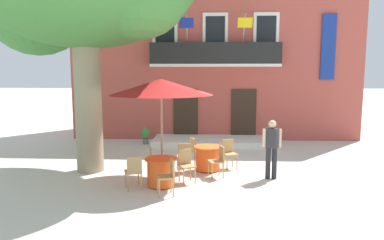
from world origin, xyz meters
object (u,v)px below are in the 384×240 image
cafe_chair_near_tree_0 (168,174)px  cafe_chair_middle_1 (218,159)px  cafe_chair_near_tree_3 (134,170)px  cafe_chair_middle_2 (229,152)px  cafe_chair_middle_3 (195,149)px  cafe_chair_near_tree_2 (154,160)px  pedestrian_near_entrance (272,146)px  cafe_umbrella (161,87)px  cafe_table_near_tree (161,172)px  cafe_chair_middle_0 (184,155)px  cafe_chair_near_tree_1 (186,163)px  cafe_table_middle (208,158)px  ground_planter_left (145,135)px

cafe_chair_near_tree_0 → cafe_chair_middle_1: size_ratio=1.00×
cafe_chair_near_tree_3 → cafe_chair_middle_1: same height
cafe_chair_middle_2 → cafe_chair_middle_3: 1.12m
cafe_chair_middle_1 → cafe_chair_near_tree_2: bearing=-173.7°
pedestrian_near_entrance → cafe_umbrella: bearing=-178.7°
cafe_table_near_tree → cafe_chair_middle_0: bearing=68.9°
cafe_chair_middle_1 → cafe_chair_near_tree_0: bearing=-128.5°
cafe_chair_middle_0 → cafe_chair_middle_2: same height
cafe_chair_near_tree_0 → cafe_chair_near_tree_2: bearing=112.4°
cafe_chair_near_tree_0 → cafe_chair_near_tree_1: 1.15m
cafe_chair_middle_2 → pedestrian_near_entrance: size_ratio=0.54×
cafe_table_middle → cafe_umbrella: cafe_umbrella is taller
cafe_chair_middle_1 → ground_planter_left: bearing=122.2°
cafe_chair_near_tree_2 → cafe_chair_middle_1: bearing=6.3°
cafe_table_near_tree → ground_planter_left: (-1.43, 5.61, 0.00)m
cafe_chair_middle_1 → cafe_umbrella: 2.64m
cafe_chair_near_tree_2 → cafe_chair_near_tree_3: size_ratio=1.00×
cafe_chair_near_tree_0 → cafe_chair_middle_1: bearing=51.5°
cafe_chair_near_tree_3 → ground_planter_left: cafe_chair_near_tree_3 is taller
cafe_chair_near_tree_0 → cafe_chair_middle_2: bearing=58.0°
cafe_chair_middle_1 → cafe_chair_middle_3: size_ratio=1.00×
cafe_chair_middle_0 → pedestrian_near_entrance: size_ratio=0.54×
cafe_chair_middle_2 → cafe_chair_middle_3: bearing=164.5°
cafe_chair_middle_0 → pedestrian_near_entrance: bearing=-12.2°
cafe_chair_middle_2 → cafe_chair_near_tree_1: bearing=-129.7°
cafe_chair_middle_0 → cafe_umbrella: 2.25m
cafe_table_middle → cafe_chair_near_tree_3: bearing=-134.2°
cafe_chair_middle_3 → cafe_umbrella: (-0.90, -1.49, 2.08)m
cafe_chair_near_tree_0 → cafe_chair_near_tree_2: size_ratio=1.00×
cafe_chair_near_tree_2 → pedestrian_near_entrance: (3.35, 0.11, 0.43)m
cafe_table_near_tree → cafe_chair_middle_0: (0.52, 1.35, 0.14)m
cafe_table_near_tree → cafe_chair_near_tree_1: 0.77m
cafe_chair_near_tree_2 → pedestrian_near_entrance: bearing=2.0°
cafe_chair_middle_3 → pedestrian_near_entrance: (2.22, -1.41, 0.43)m
cafe_chair_middle_0 → cafe_chair_middle_3: same height
cafe_chair_near_tree_3 → pedestrian_near_entrance: size_ratio=0.54×
cafe_chair_near_tree_3 → cafe_table_near_tree: bearing=29.0°
cafe_chair_near_tree_0 → cafe_chair_middle_3: size_ratio=1.00×
ground_planter_left → pedestrian_near_entrance: (4.48, -4.81, 0.57)m
cafe_chair_near_tree_1 → cafe_chair_near_tree_2: size_ratio=1.00×
cafe_chair_near_tree_2 → ground_planter_left: size_ratio=1.28×
cafe_chair_near_tree_3 → cafe_chair_middle_0: bearing=55.5°
cafe_chair_near_tree_1 → cafe_table_middle: cafe_chair_near_tree_1 is taller
cafe_chair_near_tree_0 → cafe_chair_middle_2: 3.09m
cafe_chair_near_tree_1 → cafe_chair_middle_0: 0.97m
cafe_chair_near_tree_2 → cafe_table_middle: size_ratio=1.05×
cafe_table_near_tree → cafe_umbrella: bearing=95.5°
cafe_chair_middle_3 → pedestrian_near_entrance: bearing=-32.5°
cafe_chair_near_tree_1 → cafe_chair_near_tree_3: size_ratio=1.00×
cafe_chair_middle_2 → pedestrian_near_entrance: 1.65m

